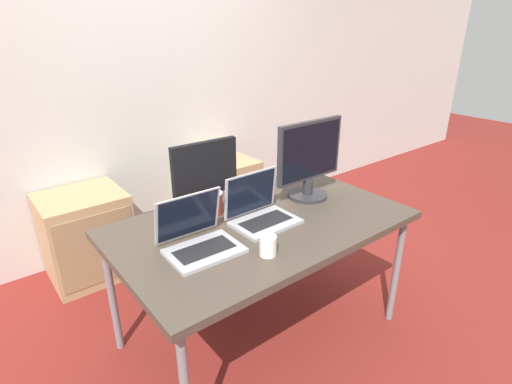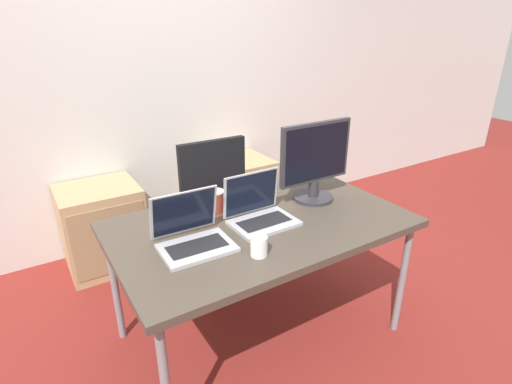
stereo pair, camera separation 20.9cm
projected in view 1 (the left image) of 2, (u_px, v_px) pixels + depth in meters
The scene contains 11 objects.
ground_plane at pixel (261, 331), 2.42m from camera, with size 14.00×14.00×0.00m, color maroon.
wall_back at pixel (134, 83), 3.01m from camera, with size 10.00×0.05×2.60m.
desk at pixel (261, 229), 2.14m from camera, with size 1.54×0.94×0.75m.
office_chair at pixel (195, 228), 2.79m from camera, with size 0.56×0.57×1.07m.
cabinet_left at pixel (87, 236), 2.86m from camera, with size 0.55×0.50×0.63m.
cabinet_right at pixel (221, 195), 3.52m from camera, with size 0.55×0.50×0.63m.
laptop_left at pixel (261, 212), 2.09m from camera, with size 0.34×0.26×0.25m.
laptop_right at pixel (199, 239), 1.84m from camera, with size 0.34×0.30×0.25m.
monitor at pixel (309, 160), 2.32m from camera, with size 0.47×0.24×0.46m.
coffee_cup_white at pixel (268, 246), 1.79m from camera, with size 0.08×0.08×0.09m.
coffee_cup_brown at pixel (214, 203), 2.17m from camera, with size 0.09×0.09×0.13m.
Camera 1 is at (-1.19, -1.46, 1.73)m, focal length 28.00 mm.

